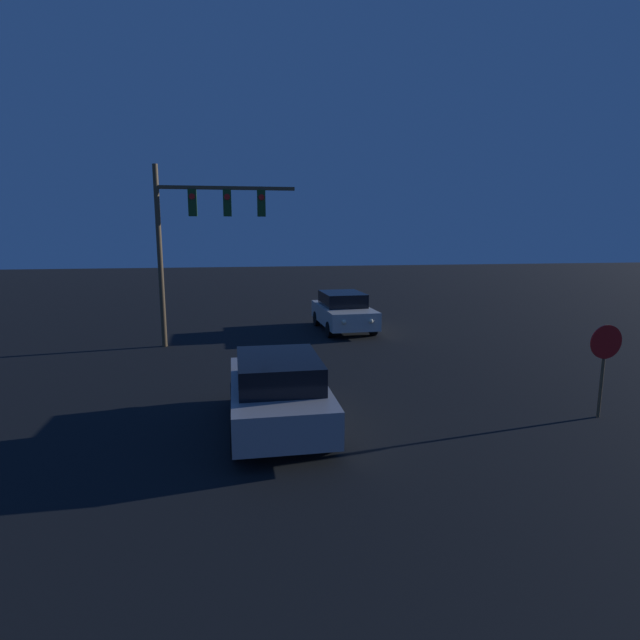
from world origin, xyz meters
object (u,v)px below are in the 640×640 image
object	(u,v)px
traffic_signal_mast	(199,224)
stop_sign	(605,353)
car_far	(343,311)
car_near	(278,391)

from	to	relation	value
traffic_signal_mast	stop_sign	distance (m)	12.83
car_far	car_near	bearing A→B (deg)	68.32
car_far	traffic_signal_mast	distance (m)	6.80
car_far	traffic_signal_mast	bearing A→B (deg)	16.47
car_near	traffic_signal_mast	size ratio (longest dim) A/B	0.68
car_near	car_far	xyz separation A→B (m)	(3.50, 10.03, 0.00)
car_near	traffic_signal_mast	xyz separation A→B (m)	(-2.02, 8.14, 3.49)
car_near	traffic_signal_mast	distance (m)	9.08
car_near	traffic_signal_mast	bearing A→B (deg)	103.35
traffic_signal_mast	stop_sign	world-z (taller)	traffic_signal_mast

